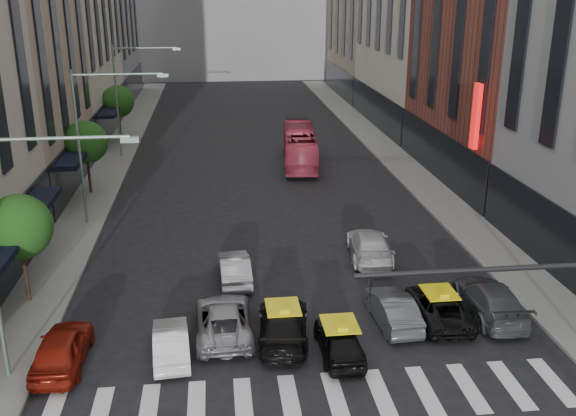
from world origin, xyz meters
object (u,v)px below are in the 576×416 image
object	(u,v)px
streetlamp_far	(128,86)
car_white_front	(171,342)
streetlamp_mid	(94,127)
taxi_left	(283,323)
streetlamp_near	(14,226)
bus	(300,147)
car_red	(62,348)
taxi_center	(339,340)

from	to	relation	value
streetlamp_far	car_white_front	bearing A→B (deg)	-81.17
streetlamp_mid	taxi_left	size ratio (longest dim) A/B	1.85
streetlamp_far	taxi_left	size ratio (longest dim) A/B	1.85
streetlamp_near	taxi_left	world-z (taller)	streetlamp_near
car_white_front	bus	size ratio (longest dim) A/B	0.37
car_red	taxi_center	bearing A→B (deg)	178.27
streetlamp_far	taxi_left	distance (m)	32.21
streetlamp_far	bus	distance (m)	14.70
streetlamp_near	streetlamp_mid	world-z (taller)	same
streetlamp_mid	taxi_left	world-z (taller)	streetlamp_mid
streetlamp_mid	taxi_center	size ratio (longest dim) A/B	2.31
streetlamp_mid	taxi_left	bearing A→B (deg)	-57.30
streetlamp_mid	taxi_left	distance (m)	17.89
car_white_front	bus	distance (m)	28.74
taxi_center	bus	world-z (taller)	bus
taxi_left	bus	distance (m)	26.96
taxi_center	streetlamp_mid	bearing A→B (deg)	-54.66
taxi_left	streetlamp_near	bearing A→B (deg)	16.31
taxi_left	taxi_center	xyz separation A→B (m)	(2.02, -1.44, -0.04)
streetlamp_far	taxi_left	world-z (taller)	streetlamp_far
streetlamp_near	streetlamp_far	size ratio (longest dim) A/B	1.00
streetlamp_near	streetlamp_mid	size ratio (longest dim) A/B	1.00
bus	streetlamp_mid	bearing A→B (deg)	47.64
taxi_center	taxi_left	bearing A→B (deg)	-35.49
taxi_left	bus	bearing A→B (deg)	-92.46
bus	taxi_left	bearing A→B (deg)	86.45
taxi_center	car_white_front	bearing A→B (deg)	-5.88
streetlamp_mid	car_red	xyz separation A→B (m)	(0.84, -15.35, -5.17)
taxi_center	bus	bearing A→B (deg)	-94.58
car_red	bus	size ratio (longest dim) A/B	0.42
streetlamp_near	car_white_front	xyz separation A→B (m)	(4.84, 0.80, -5.28)
streetlamp_mid	bus	world-z (taller)	streetlamp_mid
car_red	streetlamp_mid	bearing A→B (deg)	-85.87
car_red	car_white_front	size ratio (longest dim) A/B	1.14
taxi_left	bus	world-z (taller)	bus
streetlamp_mid	bus	xyz separation A→B (m)	(13.47, 12.20, -4.47)
streetlamp_mid	bus	bearing A→B (deg)	42.16
car_red	bus	world-z (taller)	bus
car_red	taxi_center	size ratio (longest dim) A/B	1.11
car_white_front	car_red	bearing A→B (deg)	-2.52
car_red	taxi_left	size ratio (longest dim) A/B	0.89
streetlamp_far	bus	xyz separation A→B (m)	(13.47, -3.80, -4.47)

